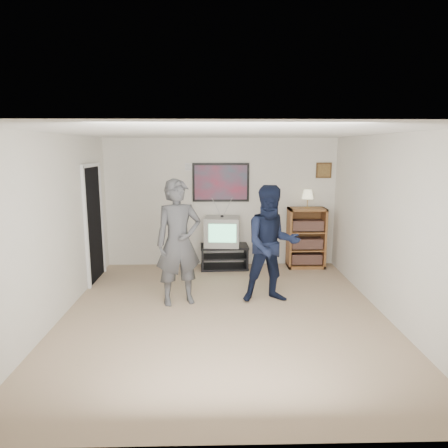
{
  "coord_description": "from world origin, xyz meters",
  "views": [
    {
      "loc": [
        -0.12,
        -5.26,
        2.31
      ],
      "look_at": [
        0.02,
        0.79,
        1.15
      ],
      "focal_mm": 32.0,
      "sensor_mm": 36.0,
      "label": 1
    }
  ],
  "objects_px": {
    "media_stand": "(224,257)",
    "person_short": "(272,244)",
    "crt_television": "(222,231)",
    "person_tall": "(179,242)",
    "bookshelf": "(306,238)"
  },
  "relations": [
    {
      "from": "media_stand",
      "to": "person_short",
      "type": "height_order",
      "value": "person_short"
    },
    {
      "from": "media_stand",
      "to": "crt_television",
      "type": "distance_m",
      "value": 0.51
    },
    {
      "from": "media_stand",
      "to": "person_tall",
      "type": "bearing_deg",
      "value": -114.55
    },
    {
      "from": "crt_television",
      "to": "person_tall",
      "type": "relative_size",
      "value": 0.35
    },
    {
      "from": "crt_television",
      "to": "person_short",
      "type": "bearing_deg",
      "value": -62.74
    },
    {
      "from": "media_stand",
      "to": "person_tall",
      "type": "height_order",
      "value": "person_tall"
    },
    {
      "from": "bookshelf",
      "to": "media_stand",
      "type": "bearing_deg",
      "value": -178.21
    },
    {
      "from": "media_stand",
      "to": "person_tall",
      "type": "distance_m",
      "value": 2.03
    },
    {
      "from": "bookshelf",
      "to": "person_tall",
      "type": "xyz_separation_m",
      "value": [
        -2.32,
        -1.81,
        0.35
      ]
    },
    {
      "from": "media_stand",
      "to": "crt_television",
      "type": "bearing_deg",
      "value": 177.71
    },
    {
      "from": "crt_television",
      "to": "bookshelf",
      "type": "relative_size",
      "value": 0.56
    },
    {
      "from": "person_tall",
      "to": "media_stand",
      "type": "bearing_deg",
      "value": 49.03
    },
    {
      "from": "person_short",
      "to": "bookshelf",
      "type": "bearing_deg",
      "value": 56.61
    },
    {
      "from": "bookshelf",
      "to": "person_tall",
      "type": "height_order",
      "value": "person_tall"
    },
    {
      "from": "media_stand",
      "to": "crt_television",
      "type": "height_order",
      "value": "crt_television"
    }
  ]
}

